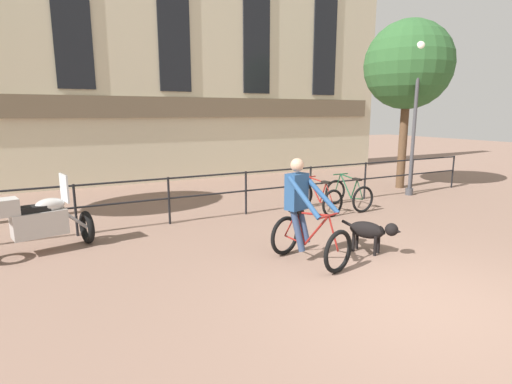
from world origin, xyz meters
TOP-DOWN VIEW (x-y plane):
  - ground_plane at (0.00, 0.00)m, footprint 60.00×60.00m
  - canal_railing at (-0.00, 5.20)m, footprint 15.05×0.05m
  - building_facade at (0.00, 10.99)m, footprint 18.00×0.72m
  - cyclist_with_bike at (-0.52, 1.98)m, footprint 0.97×1.31m
  - dog at (0.73, 1.74)m, footprint 0.57×0.99m
  - parked_motorcycle at (-4.38, 4.44)m, footprint 1.78×0.98m
  - parked_bicycle_near_lamp at (1.63, 4.54)m, footprint 0.80×1.19m
  - parked_bicycle_mid_left at (2.61, 4.54)m, footprint 0.67×1.12m
  - street_lamp at (5.34, 5.02)m, footprint 0.28×0.28m
  - tree_canalside_right at (6.02, 6.00)m, footprint 2.71×2.71m

SIDE VIEW (x-z plane):
  - ground_plane at x=0.00m, z-range 0.00..0.00m
  - parked_bicycle_near_lamp at x=1.63m, z-range -0.07..0.79m
  - parked_bicycle_mid_left at x=2.61m, z-range -0.07..0.79m
  - dog at x=0.73m, z-range 0.11..0.71m
  - parked_motorcycle at x=-4.38m, z-range -0.11..1.24m
  - canal_railing at x=0.00m, z-range 0.18..1.23m
  - cyclist_with_bike at x=-0.52m, z-range -0.09..1.61m
  - street_lamp at x=5.34m, z-range 0.27..4.64m
  - tree_canalside_right at x=6.02m, z-range 1.23..6.46m
  - building_facade at x=0.00m, z-range -0.03..11.60m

